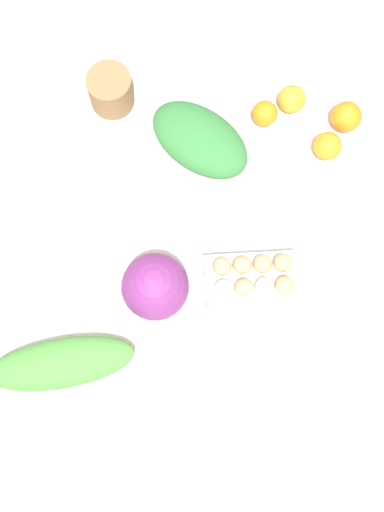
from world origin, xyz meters
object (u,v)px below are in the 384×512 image
at_px(cabbage_purple, 155,287).
at_px(orange_3, 328,146).
at_px(paper_bag, 111,91).
at_px(orange_1, 346,117).
at_px(greens_bunch_beet_tops, 200,140).
at_px(greens_bunch_scallion, 61,363).
at_px(orange_2, 265,114).
at_px(orange_0, 292,99).
at_px(egg_carton, 252,279).

distance_m(cabbage_purple, orange_3, 0.56).
bearing_deg(paper_bag, orange_1, -88.01).
distance_m(cabbage_purple, greens_bunch_beet_tops, 0.39).
relative_size(cabbage_purple, greens_bunch_scallion, 0.46).
bearing_deg(orange_1, orange_2, 94.86).
height_order(cabbage_purple, greens_bunch_scallion, cabbage_purple).
distance_m(orange_0, orange_3, 0.15).
bearing_deg(orange_2, greens_bunch_beet_tops, 122.92).
height_order(cabbage_purple, paper_bag, cabbage_purple).
distance_m(greens_bunch_beet_tops, orange_3, 0.32).
bearing_deg(orange_1, cabbage_purple, 141.43).
bearing_deg(paper_bag, egg_carton, -136.12).
bearing_deg(cabbage_purple, orange_0, -26.09).
distance_m(cabbage_purple, orange_0, 0.60).
relative_size(greens_bunch_scallion, orange_3, 4.76).
height_order(paper_bag, orange_0, paper_bag).
xyz_separation_m(greens_bunch_beet_tops, orange_3, (0.03, -0.31, -0.01)).
height_order(greens_bunch_scallion, orange_1, orange_1).
bearing_deg(orange_0, cabbage_purple, 153.91).
height_order(orange_0, orange_1, orange_1).
height_order(egg_carton, paper_bag, paper_bag).
bearing_deg(egg_carton, orange_0, 73.31).
distance_m(paper_bag, greens_bunch_beet_tops, 0.26).
xyz_separation_m(greens_bunch_beet_tops, orange_1, (0.11, -0.35, -0.00)).
bearing_deg(cabbage_purple, orange_2, -22.27).
xyz_separation_m(greens_bunch_beet_tops, orange_2, (0.10, -0.15, -0.01)).
bearing_deg(orange_0, orange_3, -138.41).
height_order(paper_bag, orange_1, paper_bag).
bearing_deg(orange_0, greens_bunch_scallion, 148.47).
bearing_deg(orange_3, orange_2, 68.01).
bearing_deg(greens_bunch_beet_tops, greens_bunch_scallion, 158.04).
height_order(greens_bunch_beet_tops, orange_2, greens_bunch_beet_tops).
xyz_separation_m(cabbage_purple, orange_3, (0.42, -0.36, -0.04)).
height_order(greens_bunch_scallion, orange_2, greens_bunch_scallion).
height_order(orange_1, orange_3, orange_1).
xyz_separation_m(egg_carton, orange_3, (0.36, -0.14, -0.01)).
relative_size(cabbage_purple, orange_3, 2.19).
relative_size(orange_1, orange_3, 1.09).
bearing_deg(orange_1, egg_carton, 157.69).
relative_size(paper_bag, orange_1, 1.43).
xyz_separation_m(paper_bag, orange_3, (-0.06, -0.55, -0.02)).
distance_m(paper_bag, greens_bunch_scallion, 0.68).
xyz_separation_m(cabbage_purple, orange_0, (0.53, -0.26, -0.04)).
bearing_deg(paper_bag, greens_bunch_scallion, -179.91).
bearing_deg(paper_bag, greens_bunch_beet_tops, -111.52).
xyz_separation_m(cabbage_purple, greens_bunch_scallion, (-0.20, 0.19, -0.04)).
height_order(greens_bunch_beet_tops, orange_1, greens_bunch_beet_tops).
distance_m(egg_carton, orange_1, 0.48).
height_order(greens_bunch_beet_tops, orange_3, greens_bunch_beet_tops).
bearing_deg(orange_3, greens_bunch_beet_tops, 95.64).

